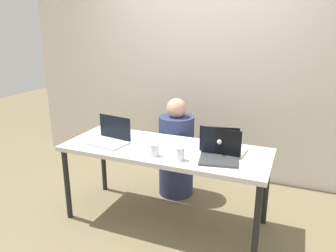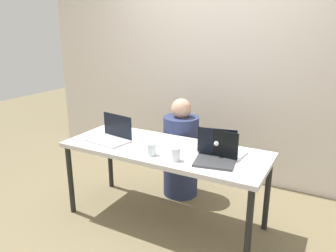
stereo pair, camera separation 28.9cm
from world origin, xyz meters
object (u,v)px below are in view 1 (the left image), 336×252
object	(u,v)px
laptop_back_right	(223,147)
water_glass_right	(180,155)
laptop_front_right	(219,153)
person_at_center	(176,153)
water_glass_center	(154,151)
laptop_front_left	(110,137)

from	to	relation	value
laptop_back_right	water_glass_right	size ratio (longest dim) A/B	3.57
laptop_front_right	person_at_center	bearing A→B (deg)	123.85
person_at_center	laptop_front_right	distance (m)	0.91
laptop_front_right	water_glass_right	world-z (taller)	laptop_front_right
laptop_back_right	water_glass_center	bearing A→B (deg)	33.93
water_glass_right	laptop_front_right	bearing A→B (deg)	26.08
water_glass_right	person_at_center	bearing A→B (deg)	113.07
laptop_front_right	water_glass_right	xyz separation A→B (m)	(-0.28, -0.14, -0.01)
laptop_front_right	laptop_back_right	distance (m)	0.15
water_glass_center	laptop_front_right	bearing A→B (deg)	14.31
laptop_front_left	water_glass_right	distance (m)	0.75
person_at_center	water_glass_right	world-z (taller)	person_at_center
water_glass_center	water_glass_right	world-z (taller)	water_glass_right
person_at_center	water_glass_right	size ratio (longest dim) A/B	9.98
person_at_center	laptop_front_right	xyz separation A→B (m)	(0.60, -0.61, 0.31)
laptop_back_right	water_glass_center	distance (m)	0.57
person_at_center	laptop_front_left	xyz separation A→B (m)	(-0.42, -0.61, 0.31)
laptop_back_right	water_glass_right	distance (m)	0.40
water_glass_center	person_at_center	bearing A→B (deg)	96.98
laptop_back_right	laptop_front_right	bearing A→B (deg)	98.28
laptop_front_right	water_glass_center	world-z (taller)	laptop_front_right
laptop_front_left	laptop_front_right	xyz separation A→B (m)	(1.02, 0.00, 0.00)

